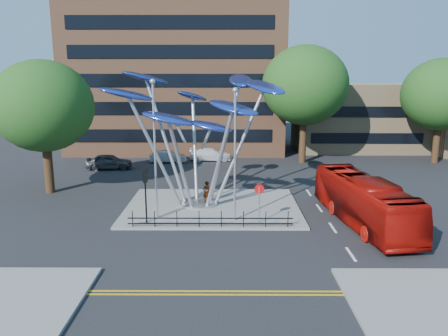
{
  "coord_description": "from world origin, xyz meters",
  "views": [
    {
      "loc": [
        -0.03,
        -23.36,
        9.27
      ],
      "look_at": [
        -0.18,
        4.0,
        3.31
      ],
      "focal_mm": 35.0,
      "sensor_mm": 36.0,
      "label": 1
    }
  ],
  "objects_px": {
    "traffic_light_island": "(145,184)",
    "tree_far": "(441,95)",
    "tree_left": "(43,106)",
    "parked_car_right": "(211,154)",
    "parked_car_left": "(109,162)",
    "tree_right": "(305,85)",
    "leaf_sculpture": "(197,109)",
    "parked_car_mid": "(168,157)",
    "no_entry_sign_island": "(259,197)",
    "red_bus": "(364,201)",
    "street_lamp_left": "(154,137)",
    "pedestrian": "(206,192)",
    "street_lamp_right": "(235,143)"
  },
  "relations": [
    {
      "from": "red_bus",
      "to": "no_entry_sign_island",
      "type": "bearing_deg",
      "value": 173.71
    },
    {
      "from": "tree_left",
      "to": "pedestrian",
      "type": "distance_m",
      "value": 14.25
    },
    {
      "from": "traffic_light_island",
      "to": "parked_car_mid",
      "type": "relative_size",
      "value": 0.88
    },
    {
      "from": "tree_left",
      "to": "leaf_sculpture",
      "type": "bearing_deg",
      "value": -15.55
    },
    {
      "from": "leaf_sculpture",
      "to": "red_bus",
      "type": "bearing_deg",
      "value": -20.63
    },
    {
      "from": "street_lamp_right",
      "to": "no_entry_sign_island",
      "type": "bearing_deg",
      "value": -17.87
    },
    {
      "from": "street_lamp_left",
      "to": "street_lamp_right",
      "type": "relative_size",
      "value": 1.06
    },
    {
      "from": "street_lamp_right",
      "to": "parked_car_left",
      "type": "relative_size",
      "value": 1.86
    },
    {
      "from": "street_lamp_right",
      "to": "red_bus",
      "type": "bearing_deg",
      "value": -2.13
    },
    {
      "from": "tree_right",
      "to": "tree_left",
      "type": "relative_size",
      "value": 1.17
    },
    {
      "from": "leaf_sculpture",
      "to": "street_lamp_left",
      "type": "xyz_separation_m",
      "value": [
        -2.43,
        -3.18,
        -1.52
      ]
    },
    {
      "from": "parked_car_left",
      "to": "parked_car_right",
      "type": "relative_size",
      "value": 0.97
    },
    {
      "from": "parked_car_right",
      "to": "traffic_light_island",
      "type": "bearing_deg",
      "value": 169.17
    },
    {
      "from": "tree_far",
      "to": "street_lamp_left",
      "type": "xyz_separation_m",
      "value": [
        -26.5,
        -18.5,
        -1.75
      ]
    },
    {
      "from": "pedestrian",
      "to": "tree_far",
      "type": "bearing_deg",
      "value": -178.02
    },
    {
      "from": "traffic_light_island",
      "to": "tree_far",
      "type": "bearing_deg",
      "value": 35.84
    },
    {
      "from": "no_entry_sign_island",
      "to": "parked_car_mid",
      "type": "xyz_separation_m",
      "value": [
        -8.18,
        19.33,
        -1.18
      ]
    },
    {
      "from": "street_lamp_left",
      "to": "traffic_light_island",
      "type": "distance_m",
      "value": 2.96
    },
    {
      "from": "tree_far",
      "to": "no_entry_sign_island",
      "type": "distance_m",
      "value": 28.42
    },
    {
      "from": "tree_right",
      "to": "no_entry_sign_island",
      "type": "bearing_deg",
      "value": -107.12
    },
    {
      "from": "tree_right",
      "to": "leaf_sculpture",
      "type": "relative_size",
      "value": 0.95
    },
    {
      "from": "no_entry_sign_island",
      "to": "red_bus",
      "type": "distance_m",
      "value": 6.51
    },
    {
      "from": "tree_left",
      "to": "parked_car_right",
      "type": "relative_size",
      "value": 2.25
    },
    {
      "from": "parked_car_mid",
      "to": "parked_car_left",
      "type": "bearing_deg",
      "value": 120.16
    },
    {
      "from": "parked_car_right",
      "to": "red_bus",
      "type": "bearing_deg",
      "value": -154.99
    },
    {
      "from": "traffic_light_island",
      "to": "parked_car_left",
      "type": "height_order",
      "value": "traffic_light_island"
    },
    {
      "from": "tree_left",
      "to": "parked_car_mid",
      "type": "distance_m",
      "value": 15.47
    },
    {
      "from": "no_entry_sign_island",
      "to": "red_bus",
      "type": "bearing_deg",
      "value": 1.64
    },
    {
      "from": "parked_car_right",
      "to": "parked_car_mid",
      "type": "bearing_deg",
      "value": 102.76
    },
    {
      "from": "tree_right",
      "to": "tree_far",
      "type": "xyz_separation_m",
      "value": [
        14.0,
        0.0,
        -0.93
      ]
    },
    {
      "from": "tree_far",
      "to": "parked_car_left",
      "type": "distance_m",
      "value": 34.33
    },
    {
      "from": "pedestrian",
      "to": "street_lamp_right",
      "type": "bearing_deg",
      "value": 87.07
    },
    {
      "from": "tree_right",
      "to": "tree_far",
      "type": "height_order",
      "value": "tree_right"
    },
    {
      "from": "parked_car_right",
      "to": "street_lamp_left",
      "type": "bearing_deg",
      "value": 170.14
    },
    {
      "from": "leaf_sculpture",
      "to": "pedestrian",
      "type": "xyz_separation_m",
      "value": [
        0.62,
        -0.08,
        -5.91
      ]
    },
    {
      "from": "no_entry_sign_island",
      "to": "parked_car_left",
      "type": "bearing_deg",
      "value": 130.2
    },
    {
      "from": "parked_car_mid",
      "to": "parked_car_right",
      "type": "relative_size",
      "value": 0.85
    },
    {
      "from": "pedestrian",
      "to": "street_lamp_left",
      "type": "bearing_deg",
      "value": 14.08
    },
    {
      "from": "traffic_light_island",
      "to": "no_entry_sign_island",
      "type": "relative_size",
      "value": 1.4
    },
    {
      "from": "leaf_sculpture",
      "to": "parked_car_right",
      "type": "bearing_deg",
      "value": 88.64
    },
    {
      "from": "leaf_sculpture",
      "to": "parked_car_right",
      "type": "height_order",
      "value": "leaf_sculpture"
    },
    {
      "from": "traffic_light_island",
      "to": "parked_car_mid",
      "type": "height_order",
      "value": "traffic_light_island"
    },
    {
      "from": "street_lamp_left",
      "to": "leaf_sculpture",
      "type": "bearing_deg",
      "value": 52.6
    },
    {
      "from": "no_entry_sign_island",
      "to": "parked_car_right",
      "type": "distance_m",
      "value": 20.84
    },
    {
      "from": "red_bus",
      "to": "parked_car_left",
      "type": "relative_size",
      "value": 2.42
    },
    {
      "from": "tree_right",
      "to": "parked_car_left",
      "type": "distance_m",
      "value": 21.15
    },
    {
      "from": "leaf_sculpture",
      "to": "parked_car_mid",
      "type": "bearing_deg",
      "value": 105.17
    },
    {
      "from": "street_lamp_left",
      "to": "pedestrian",
      "type": "xyz_separation_m",
      "value": [
        3.05,
        3.1,
        -4.39
      ]
    },
    {
      "from": "tree_right",
      "to": "red_bus",
      "type": "xyz_separation_m",
      "value": [
        0.5,
        -19.3,
        -6.54
      ]
    },
    {
      "from": "street_lamp_left",
      "to": "street_lamp_right",
      "type": "bearing_deg",
      "value": -5.71
    }
  ]
}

